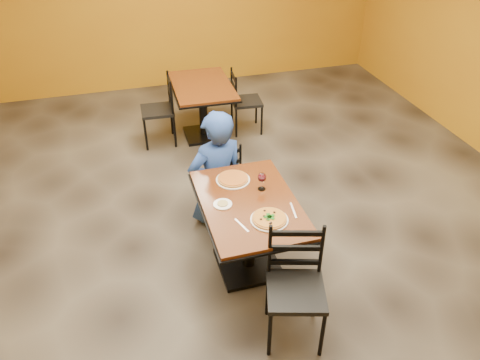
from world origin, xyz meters
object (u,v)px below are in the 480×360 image
object	(u,v)px
chair_second_left	(157,111)
side_plate	(223,204)
plate_main	(269,220)
pizza_far	(233,178)
table_main	(249,220)
chair_second_right	(247,102)
diner	(216,168)
wine_glass	(262,181)
table_second	(203,99)
chair_main_near	(296,292)
plate_far	(233,180)
pizza_main	(269,218)
chair_main_far	(219,176)

from	to	relation	value
chair_second_left	side_plate	size ratio (longest dim) A/B	5.71
plate_main	pizza_far	distance (m)	0.65
table_main	chair_second_right	xyz separation A→B (m)	(0.76, 2.59, -0.13)
diner	wine_glass	distance (m)	0.73
table_second	chair_main_near	size ratio (longest dim) A/B	1.22
table_second	plate_far	distance (m)	2.25
wine_glass	plate_far	bearing A→B (deg)	135.90
chair_main_near	chair_second_left	size ratio (longest dim) A/B	1.05
chair_second_left	pizza_far	xyz separation A→B (m)	(0.41, -2.23, 0.31)
pizza_far	side_plate	size ratio (longest dim) A/B	1.75
diner	plate_main	size ratio (longest dim) A/B	3.99
diner	plate_main	xyz separation A→B (m)	(0.18, -1.08, 0.14)
table_second	wine_glass	xyz separation A→B (m)	(0.01, -2.43, 0.29)
chair_second_right	plate_far	distance (m)	2.40
chair_second_left	diner	distance (m)	1.83
pizza_main	wine_glass	bearing A→B (deg)	79.84
chair_main_far	pizza_far	size ratio (longest dim) A/B	2.93
diner	plate_far	bearing A→B (deg)	84.45
table_main	plate_main	world-z (taller)	plate_main
side_plate	chair_second_right	bearing A→B (deg)	68.93
wine_glass	chair_second_left	bearing A→B (deg)	104.14
plate_far	side_plate	xyz separation A→B (m)	(-0.18, -0.33, 0.00)
diner	chair_second_right	bearing A→B (deg)	-127.34
table_main	plate_main	xyz separation A→B (m)	(0.08, -0.28, 0.20)
chair_main_near	chair_second_right	xyz separation A→B (m)	(0.65, 3.41, -0.05)
chair_main_near	chair_second_right	bearing A→B (deg)	95.86
chair_main_near	chair_second_right	size ratio (longest dim) A/B	1.11
chair_second_left	plate_far	bearing A→B (deg)	13.12
chair_second_left	plate_main	bearing A→B (deg)	13.39
pizza_far	chair_main_near	bearing A→B (deg)	-82.21
table_second	chair_second_right	xyz separation A→B (m)	(0.61, 0.00, -0.12)
table_main	diner	world-z (taller)	diner
plate_far	pizza_far	bearing A→B (deg)	0.00
chair_main_far	pizza_main	world-z (taller)	chair_main_far
table_main	pizza_main	xyz separation A→B (m)	(0.08, -0.28, 0.21)
table_second	chair_second_right	distance (m)	0.62
pizza_main	table_second	bearing A→B (deg)	88.59
pizza_main	plate_far	size ratio (longest dim) A/B	0.92
plate_main	plate_far	size ratio (longest dim) A/B	1.00
diner	table_main	bearing A→B (deg)	85.07
pizza_far	chair_second_left	bearing A→B (deg)	100.31
chair_second_right	pizza_main	distance (m)	2.96
chair_main_far	chair_second_right	xyz separation A→B (m)	(0.80, 1.62, 0.02)
chair_main_near	plate_main	size ratio (longest dim) A/B	3.09
chair_main_far	table_main	bearing A→B (deg)	76.69
table_second	diner	size ratio (longest dim) A/B	0.94
pizza_main	wine_glass	world-z (taller)	wine_glass
table_second	pizza_far	bearing A→B (deg)	-95.12
diner	plate_main	bearing A→B (deg)	87.60
table_main	pizza_main	distance (m)	0.36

